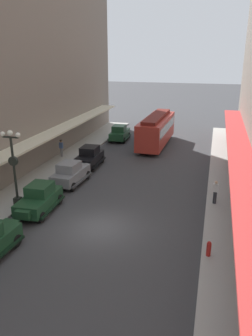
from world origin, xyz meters
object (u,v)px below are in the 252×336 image
Objects in this scene: parked_car_0 at (39,198)px; pedestrian_0 at (215,192)px; fire_hydrant at (209,248)px; parked_car_2 at (120,133)px; lamp_post_with_clock at (14,165)px; parked_car_1 at (89,157)px; parked_car_3 at (71,173)px; streetcar at (156,129)px; pedestrian_1 at (61,148)px.

pedestrian_0 is at bearing 19.37° from parked_car_0.
parked_car_0 is at bearing 166.43° from fire_hydrant.
parked_car_2 is 19.34m from lamp_post_with_clock.
parked_car_1 and parked_car_3 have the same top height.
fire_hydrant is (10.95, -7.70, -0.38)m from parked_car_3.
streetcar reaches higher than pedestrian_0.
parked_car_3 is at bearing 174.14° from pedestrian_0.
fire_hydrant is (10.95, -2.64, -0.38)m from parked_car_0.
lamp_post_with_clock is (-1.69, -9.18, 2.04)m from parked_car_1.
parked_car_3 is at bearing -88.54° from parked_car_1.
parked_car_0 is at bearing -71.77° from pedestrian_1.
pedestrian_1 is (-3.59, 1.78, 0.07)m from parked_car_1.
parked_car_2 is (-0.06, 19.43, 0.00)m from parked_car_0.
parked_car_3 is at bearing 144.87° from fire_hydrant.
parked_car_2 reaches higher than pedestrian_1.
streetcar is 19.03m from lamp_post_with_clock.
lamp_post_with_clock is (-1.80, 0.28, 2.04)m from parked_car_0.
lamp_post_with_clock is at bearing -100.43° from parked_car_1.
parked_car_1 is at bearing 132.44° from fire_hydrant.
streetcar is (4.63, 8.74, 0.96)m from parked_car_1.
lamp_post_with_clock reaches higher than parked_car_1.
parked_car_1 is 9.94m from streetcar.
pedestrian_1 is at bearing -113.95° from parked_car_2.
parked_car_0 is 0.45× the size of streetcar.
streetcar is at bearing 62.07° from parked_car_1.
parked_car_1 reaches higher than pedestrian_0.
streetcar reaches higher than parked_car_2.
streetcar is 15.77m from pedestrian_0.
pedestrian_1 is at bearing 120.92° from parked_car_3.
pedestrian_0 is (12.94, 3.64, -2.00)m from lamp_post_with_clock.
pedestrian_1 is at bearing 136.55° from fire_hydrant.
lamp_post_with_clock reaches higher than parked_car_0.
streetcar is 10.81m from pedestrian_1.
fire_hydrant is at bearing -13.57° from parked_car_0.
streetcar reaches higher than pedestrian_1.
parked_car_0 is at bearing -89.98° from parked_car_3.
parked_car_0 and parked_car_2 have the same top height.
parked_car_0 is 11.83m from pedestrian_1.
streetcar is 1.87× the size of lamp_post_with_clock.
pedestrian_0 is (0.19, 6.56, 0.43)m from fire_hydrant.
fire_hydrant is (12.75, -2.92, -2.42)m from lamp_post_with_clock.
parked_car_1 is at bearing -26.40° from pedestrian_1.
pedestrian_1 reaches higher than pedestrian_0.
lamp_post_with_clock is at bearing 171.17° from parked_car_0.
parked_car_1 is at bearing 153.79° from pedestrian_0.
lamp_post_with_clock is 3.09× the size of pedestrian_1.
parked_car_0 is 18.78m from streetcar.
pedestrian_0 is at bearing -54.18° from parked_car_2.
parked_car_1 reaches higher than fire_hydrant.
parked_car_1 is at bearing 90.69° from parked_car_0.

